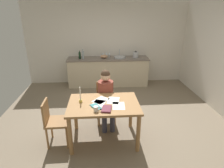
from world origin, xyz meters
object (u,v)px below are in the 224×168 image
(stovetop_kettle, at_px, (136,54))
(wine_glass_back_left, at_px, (103,54))
(chair_at_table, at_px, (105,100))
(book_cookery, at_px, (96,107))
(book_magazine, at_px, (107,109))
(person_seated, at_px, (106,95))
(sink_unit, at_px, (120,57))
(candlestick, at_px, (80,98))
(chair_side_empty, at_px, (54,120))
(mixing_bowl, at_px, (104,56))
(bottle_vinegar, at_px, (83,55))
(wine_glass_by_kettle, at_px, (107,54))
(coffee_mug, at_px, (96,109))
(dining_table, at_px, (104,109))
(bottle_oil, at_px, (80,55))
(wine_glass_near_sink, at_px, (109,54))

(stovetop_kettle, height_order, wine_glass_back_left, stovetop_kettle)
(chair_at_table, distance_m, book_cookery, 0.90)
(book_magazine, height_order, wine_glass_back_left, wine_glass_back_left)
(person_seated, distance_m, sink_unit, 2.41)
(book_cookery, height_order, wine_glass_back_left, wine_glass_back_left)
(person_seated, height_order, candlestick, person_seated)
(person_seated, bearing_deg, chair_side_empty, -148.35)
(book_cookery, bearing_deg, mixing_bowl, 58.50)
(mixing_bowl, relative_size, wine_glass_back_left, 1.47)
(person_seated, bearing_deg, bottle_vinegar, 105.41)
(candlestick, xyz_separation_m, book_cookery, (0.27, -0.21, -0.07))
(book_cookery, relative_size, wine_glass_by_kettle, 1.55)
(candlestick, bearing_deg, wine_glass_by_kettle, 78.63)
(stovetop_kettle, bearing_deg, candlestick, -118.40)
(chair_side_empty, bearing_deg, chair_at_table, 37.96)
(coffee_mug, height_order, wine_glass_by_kettle, wine_glass_by_kettle)
(coffee_mug, bearing_deg, chair_at_table, 79.30)
(chair_at_table, bearing_deg, stovetop_kettle, 64.24)
(candlestick, xyz_separation_m, book_magazine, (0.45, -0.30, -0.07))
(dining_table, relative_size, wine_glass_by_kettle, 8.16)
(bottle_oil, bearing_deg, bottle_vinegar, -21.86)
(coffee_mug, relative_size, sink_unit, 0.32)
(chair_side_empty, distance_m, bottle_vinegar, 2.91)
(book_cookery, relative_size, stovetop_kettle, 1.08)
(bottle_oil, xyz_separation_m, wine_glass_by_kettle, (0.84, 0.19, 0.00))
(bottle_vinegar, bearing_deg, coffee_mug, -82.14)
(book_cookery, distance_m, mixing_bowl, 3.03)
(wine_glass_back_left, bearing_deg, coffee_mug, -93.52)
(bottle_oil, height_order, wine_glass_by_kettle, bottle_oil)
(bottle_oil, distance_m, wine_glass_near_sink, 0.95)
(coffee_mug, bearing_deg, chair_side_empty, 162.90)
(coffee_mug, xyz_separation_m, wine_glass_by_kettle, (0.31, 3.30, 0.20))
(chair_at_table, distance_m, wine_glass_back_left, 2.39)
(person_seated, xyz_separation_m, book_magazine, (-0.02, -0.78, 0.10))
(sink_unit, distance_m, bottle_oil, 1.26)
(candlestick, bearing_deg, stovetop_kettle, 61.60)
(book_cookery, distance_m, stovetop_kettle, 3.27)
(dining_table, distance_m, wine_glass_by_kettle, 3.04)
(dining_table, relative_size, wine_glass_near_sink, 8.16)
(book_cookery, bearing_deg, person_seated, 46.67)
(candlestick, height_order, book_cookery, candlestick)
(person_seated, height_order, wine_glass_near_sink, person_seated)
(dining_table, relative_size, chair_at_table, 1.44)
(sink_unit, distance_m, wine_glass_back_left, 0.56)
(mixing_bowl, height_order, stovetop_kettle, stovetop_kettle)
(chair_side_empty, distance_m, bottle_oil, 2.93)
(candlestick, relative_size, wine_glass_back_left, 1.91)
(person_seated, xyz_separation_m, book_cookery, (-0.20, -0.69, 0.09))
(person_seated, distance_m, wine_glass_by_kettle, 2.50)
(bottle_oil, height_order, wine_glass_near_sink, bottle_oil)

